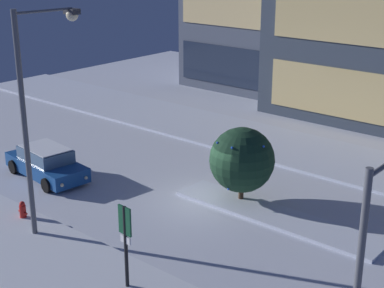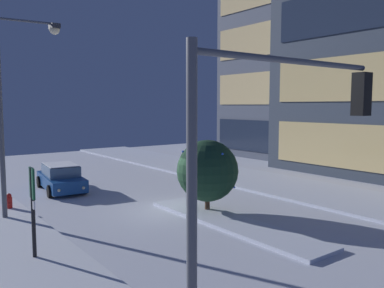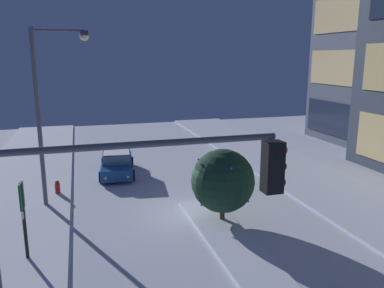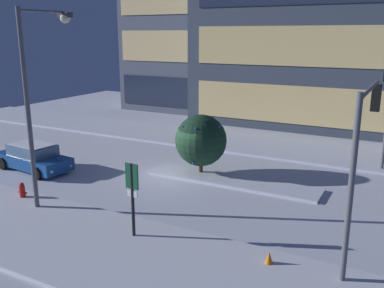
{
  "view_description": "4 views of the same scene",
  "coord_description": "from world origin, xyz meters",
  "px_view_note": "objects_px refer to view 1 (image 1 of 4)",
  "views": [
    {
      "loc": [
        14.12,
        -17.83,
        10.49
      ],
      "look_at": [
        -0.27,
        -0.91,
        2.82
      ],
      "focal_mm": 54.98,
      "sensor_mm": 36.0,
      "label": 1
    },
    {
      "loc": [
        14.47,
        -10.08,
        4.77
      ],
      "look_at": [
        1.19,
        -0.13,
        3.16
      ],
      "focal_mm": 37.28,
      "sensor_mm": 36.0,
      "label": 2
    },
    {
      "loc": [
        15.7,
        -4.79,
        7.06
      ],
      "look_at": [
        -0.64,
        0.02,
        3.24
      ],
      "focal_mm": 36.15,
      "sensor_mm": 36.0,
      "label": 3
    },
    {
      "loc": [
        10.76,
        -18.5,
        7.35
      ],
      "look_at": [
        1.18,
        -0.6,
        2.08
      ],
      "focal_mm": 39.85,
      "sensor_mm": 36.0,
      "label": 4
    }
  ],
  "objects_px": {
    "parking_info_sign": "(125,237)",
    "decorated_tree_median": "(242,160)",
    "street_lamp_arched": "(38,94)",
    "fire_hydrant": "(23,211)",
    "car_near": "(46,163)"
  },
  "relations": [
    {
      "from": "car_near",
      "to": "fire_hydrant",
      "type": "relative_size",
      "value": 5.98
    },
    {
      "from": "fire_hydrant",
      "to": "parking_info_sign",
      "type": "relative_size",
      "value": 0.28
    },
    {
      "from": "street_lamp_arched",
      "to": "parking_info_sign",
      "type": "bearing_deg",
      "value": -94.2
    },
    {
      "from": "car_near",
      "to": "fire_hydrant",
      "type": "xyz_separation_m",
      "value": [
        3.01,
        -3.38,
        -0.32
      ]
    },
    {
      "from": "street_lamp_arched",
      "to": "fire_hydrant",
      "type": "height_order",
      "value": "street_lamp_arched"
    },
    {
      "from": "car_near",
      "to": "decorated_tree_median",
      "type": "distance_m",
      "value": 9.36
    },
    {
      "from": "street_lamp_arched",
      "to": "decorated_tree_median",
      "type": "distance_m",
      "value": 8.73
    },
    {
      "from": "street_lamp_arched",
      "to": "decorated_tree_median",
      "type": "bearing_deg",
      "value": -24.55
    },
    {
      "from": "street_lamp_arched",
      "to": "fire_hydrant",
      "type": "bearing_deg",
      "value": 100.93
    },
    {
      "from": "car_near",
      "to": "street_lamp_arched",
      "type": "height_order",
      "value": "street_lamp_arched"
    },
    {
      "from": "car_near",
      "to": "parking_info_sign",
      "type": "xyz_separation_m",
      "value": [
        9.74,
        -4.12,
        1.15
      ]
    },
    {
      "from": "parking_info_sign",
      "to": "decorated_tree_median",
      "type": "xyz_separation_m",
      "value": [
        -1.22,
        7.81,
        0.02
      ]
    },
    {
      "from": "street_lamp_arched",
      "to": "parking_info_sign",
      "type": "height_order",
      "value": "street_lamp_arched"
    },
    {
      "from": "car_near",
      "to": "decorated_tree_median",
      "type": "height_order",
      "value": "decorated_tree_median"
    },
    {
      "from": "car_near",
      "to": "fire_hydrant",
      "type": "height_order",
      "value": "car_near"
    }
  ]
}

